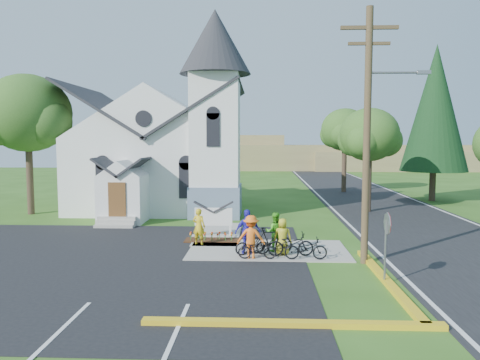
{
  "coord_description": "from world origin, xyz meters",
  "views": [
    {
      "loc": [
        1.13,
        -20.0,
        4.94
      ],
      "look_at": [
        0.06,
        5.0,
        2.75
      ],
      "focal_mm": 35.0,
      "sensor_mm": 36.0,
      "label": 1
    }
  ],
  "objects_px": {
    "cyclist_2": "(248,232)",
    "bike_2": "(291,244)",
    "bike_1": "(252,245)",
    "cyclist_0": "(199,226)",
    "bike_0": "(257,249)",
    "church_sign": "(214,217)",
    "cyclist_3": "(251,237)",
    "cyclist_4": "(283,236)",
    "cyclist_1": "(275,232)",
    "bike_4": "(306,248)",
    "bike_3": "(270,240)",
    "stop_sign": "(387,233)",
    "utility_pole": "(369,127)"
  },
  "relations": [
    {
      "from": "cyclist_0",
      "to": "bike_2",
      "type": "bearing_deg",
      "value": 172.2
    },
    {
      "from": "bike_0",
      "to": "bike_1",
      "type": "bearing_deg",
      "value": 19.19
    },
    {
      "from": "bike_4",
      "to": "bike_1",
      "type": "bearing_deg",
      "value": 72.35
    },
    {
      "from": "bike_0",
      "to": "cyclist_3",
      "type": "height_order",
      "value": "cyclist_3"
    },
    {
      "from": "church_sign",
      "to": "cyclist_1",
      "type": "distance_m",
      "value": 4.25
    },
    {
      "from": "bike_1",
      "to": "bike_0",
      "type": "bearing_deg",
      "value": -174.56
    },
    {
      "from": "bike_0",
      "to": "bike_3",
      "type": "relative_size",
      "value": 0.83
    },
    {
      "from": "cyclist_2",
      "to": "bike_2",
      "type": "relative_size",
      "value": 0.99
    },
    {
      "from": "cyclist_2",
      "to": "bike_3",
      "type": "xyz_separation_m",
      "value": [
        0.96,
        0.06,
        -0.38
      ]
    },
    {
      "from": "stop_sign",
      "to": "bike_2",
      "type": "relative_size",
      "value": 1.29
    },
    {
      "from": "utility_pole",
      "to": "bike_4",
      "type": "height_order",
      "value": "utility_pole"
    },
    {
      "from": "bike_1",
      "to": "cyclist_2",
      "type": "distance_m",
      "value": 0.59
    },
    {
      "from": "utility_pole",
      "to": "cyclist_0",
      "type": "relative_size",
      "value": 5.9
    },
    {
      "from": "bike_1",
      "to": "cyclist_2",
      "type": "height_order",
      "value": "cyclist_2"
    },
    {
      "from": "cyclist_2",
      "to": "bike_1",
      "type": "bearing_deg",
      "value": 116.6
    },
    {
      "from": "cyclist_0",
      "to": "bike_3",
      "type": "height_order",
      "value": "cyclist_0"
    },
    {
      "from": "cyclist_0",
      "to": "cyclist_3",
      "type": "xyz_separation_m",
      "value": [
        2.47,
        -2.43,
        0.04
      ]
    },
    {
      "from": "cyclist_2",
      "to": "bike_2",
      "type": "height_order",
      "value": "cyclist_2"
    },
    {
      "from": "bike_1",
      "to": "bike_3",
      "type": "xyz_separation_m",
      "value": [
        0.76,
        0.27,
        0.13
      ]
    },
    {
      "from": "cyclist_2",
      "to": "church_sign",
      "type": "bearing_deg",
      "value": -80.31
    },
    {
      "from": "bike_0",
      "to": "bike_4",
      "type": "height_order",
      "value": "bike_4"
    },
    {
      "from": "utility_pole",
      "to": "cyclist_2",
      "type": "xyz_separation_m",
      "value": [
        -4.75,
        1.15,
        -4.4
      ]
    },
    {
      "from": "bike_0",
      "to": "cyclist_1",
      "type": "distance_m",
      "value": 1.63
    },
    {
      "from": "church_sign",
      "to": "bike_2",
      "type": "bearing_deg",
      "value": -46.85
    },
    {
      "from": "cyclist_2",
      "to": "bike_4",
      "type": "distance_m",
      "value": 2.59
    },
    {
      "from": "bike_1",
      "to": "bike_2",
      "type": "distance_m",
      "value": 1.61
    },
    {
      "from": "cyclist_2",
      "to": "cyclist_3",
      "type": "distance_m",
      "value": 0.74
    },
    {
      "from": "bike_3",
      "to": "church_sign",
      "type": "bearing_deg",
      "value": 33.02
    },
    {
      "from": "bike_0",
      "to": "bike_2",
      "type": "distance_m",
      "value": 1.5
    },
    {
      "from": "cyclist_3",
      "to": "bike_1",
      "type": "bearing_deg",
      "value": -90.46
    },
    {
      "from": "bike_0",
      "to": "stop_sign",
      "type": "bearing_deg",
      "value": -123.46
    },
    {
      "from": "stop_sign",
      "to": "cyclist_4",
      "type": "relative_size",
      "value": 1.59
    },
    {
      "from": "cyclist_1",
      "to": "bike_4",
      "type": "distance_m",
      "value": 1.89
    },
    {
      "from": "church_sign",
      "to": "utility_pole",
      "type": "xyz_separation_m",
      "value": [
        6.56,
        -4.7,
        4.38
      ]
    },
    {
      "from": "church_sign",
      "to": "bike_3",
      "type": "relative_size",
      "value": 1.15
    },
    {
      "from": "cyclist_4",
      "to": "stop_sign",
      "type": "bearing_deg",
      "value": 139.98
    },
    {
      "from": "stop_sign",
      "to": "bike_0",
      "type": "xyz_separation_m",
      "value": [
        -4.4,
        3.0,
        -1.32
      ]
    },
    {
      "from": "stop_sign",
      "to": "bike_3",
      "type": "distance_m",
      "value": 5.61
    },
    {
      "from": "church_sign",
      "to": "cyclist_4",
      "type": "relative_size",
      "value": 1.41
    },
    {
      "from": "bike_1",
      "to": "cyclist_3",
      "type": "bearing_deg",
      "value": 161.97
    },
    {
      "from": "cyclist_2",
      "to": "cyclist_3",
      "type": "xyz_separation_m",
      "value": [
        0.16,
        -0.72,
        -0.06
      ]
    },
    {
      "from": "bike_0",
      "to": "cyclist_4",
      "type": "relative_size",
      "value": 1.01
    },
    {
      "from": "bike_3",
      "to": "cyclist_4",
      "type": "bearing_deg",
      "value": -109.69
    },
    {
      "from": "bike_2",
      "to": "bike_3",
      "type": "bearing_deg",
      "value": 60.62
    },
    {
      "from": "cyclist_4",
      "to": "cyclist_1",
      "type": "bearing_deg",
      "value": -53.58
    },
    {
      "from": "bike_0",
      "to": "cyclist_4",
      "type": "height_order",
      "value": "cyclist_4"
    },
    {
      "from": "cyclist_3",
      "to": "cyclist_0",
      "type": "bearing_deg",
      "value": -39.82
    },
    {
      "from": "cyclist_0",
      "to": "bike_0",
      "type": "xyz_separation_m",
      "value": [
        2.73,
        -2.55,
        -0.43
      ]
    },
    {
      "from": "church_sign",
      "to": "cyclist_2",
      "type": "relative_size",
      "value": 1.15
    },
    {
      "from": "cyclist_2",
      "to": "bike_2",
      "type": "xyz_separation_m",
      "value": [
        1.81,
        -0.32,
        -0.45
      ]
    }
  ]
}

